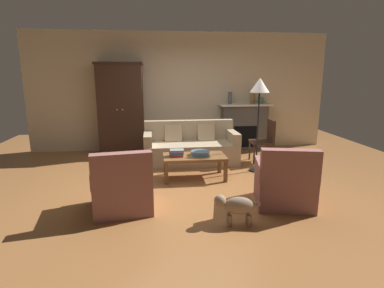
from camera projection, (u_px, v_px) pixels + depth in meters
The scene contains 16 objects.
ground_plane at pixel (193, 182), 5.35m from camera, with size 9.60×9.60×0.00m, color #9E6638.
back_wall at pixel (180, 92), 7.51m from camera, with size 7.20×0.10×2.80m, color beige.
fireplace at pixel (244, 126), 7.62m from camera, with size 1.26×0.48×1.12m.
armoire at pixel (121, 109), 7.11m from camera, with size 1.06×0.57×2.08m.
couch at pixel (191, 148), 6.47m from camera, with size 1.93×0.88×0.86m.
coffee_table at pixel (194, 158), 5.48m from camera, with size 1.10×0.60×0.42m.
fruit_bowl at pixel (200, 153), 5.49m from camera, with size 0.33×0.33×0.07m, color slate.
book_stack at pixel (177, 153), 5.40m from camera, with size 0.26×0.19×0.12m.
mantel_vase_slate at pixel (230, 98), 7.41m from camera, with size 0.09×0.09×0.29m, color #565B66.
mantel_vase_bronze at pixel (253, 99), 7.47m from camera, with size 0.12×0.12×0.25m, color olive.
mantel_vase_jade at pixel (261, 100), 7.51m from camera, with size 0.13×0.13×0.16m, color slate.
armchair_near_left at pixel (122, 189), 4.18m from camera, with size 0.88×0.88×0.88m.
armchair_near_right at pixel (285, 184), 4.35m from camera, with size 0.91×0.91×0.88m.
side_chair_wooden at pixel (266, 138), 6.49m from camera, with size 0.46×0.46×0.90m.
floor_lamp at pixel (260, 91), 5.64m from camera, with size 0.36×0.36×1.76m.
dog at pixel (237, 206), 3.81m from camera, with size 0.57×0.25×0.39m.
Camera 1 is at (-0.59, -5.03, 1.84)m, focal length 28.90 mm.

